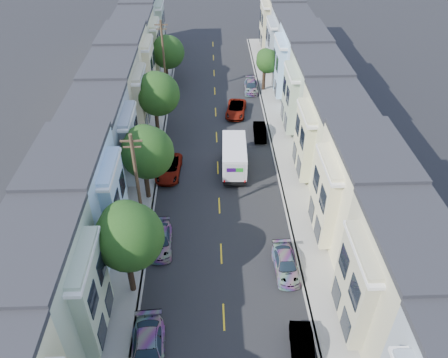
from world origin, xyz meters
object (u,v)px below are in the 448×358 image
tree_d (157,94)px  parked_left_b (148,352)px  tree_e (167,52)px  fedex_truck (234,156)px  parked_left_d (169,168)px  parked_left_c (161,240)px  parked_right_c (260,132)px  tree_b (128,237)px  parked_right_a (302,350)px  utility_pole_far (164,61)px  lead_sedan (236,109)px  tree_c (146,153)px  tree_far_r (267,62)px  parked_right_b (286,265)px  parked_right_d (251,86)px  utility_pole_near (139,190)px

tree_d → parked_left_b: 27.66m
tree_e → fedex_truck: tree_e is taller
parked_left_d → parked_left_c: bearing=-86.5°
parked_left_d → parked_right_c: parked_left_d is taller
tree_b → tree_d: 21.72m
fedex_truck → tree_b: bearing=-115.8°
parked_left_c → parked_right_a: (9.80, -10.12, 0.01)m
tree_b → parked_right_c: tree_b is taller
utility_pole_far → parked_left_d: utility_pole_far is taller
parked_left_b → tree_e: bearing=88.2°
utility_pole_far → lead_sedan: size_ratio=2.05×
parked_left_c → parked_left_d: 10.05m
tree_c → parked_left_b: 16.97m
parked_left_c → tree_c: bearing=99.4°
tree_far_r → parked_left_b: size_ratio=1.10×
tree_d → fedex_truck: (7.95, -6.63, -3.65)m
parked_right_b → parked_right_d: (0.00, 31.83, 0.00)m
fedex_truck → parked_left_b: 21.65m
tree_far_r → parked_left_c: bearing=-112.1°
utility_pole_near → parked_right_c: (11.20, 15.99, -4.51)m
tree_c → parked_left_b: tree_c is taller
lead_sedan → tree_far_r: bearing=65.4°
parked_right_a → parked_right_b: size_ratio=0.93×
tree_d → parked_right_b: size_ratio=1.82×
tree_far_r → parked_right_d: (-1.99, -0.12, -3.41)m
tree_e → utility_pole_far: (0.00, -4.95, 0.77)m
lead_sedan → parked_right_c: bearing=-57.3°
tree_c → parked_right_b: bearing=-39.7°
parked_left_c → parked_right_d: size_ratio=1.02×
utility_pole_far → lead_sedan: bearing=-27.7°
tree_e → parked_left_b: (1.40, -41.90, -3.61)m
tree_b → parked_right_a: bearing=-26.8°
tree_d → parked_right_c: (11.20, -0.31, -4.67)m
tree_c → tree_e: size_ratio=1.12×
parked_left_c → lead_sedan: bearing=68.7°
tree_d → tree_e: (0.00, 14.65, -0.93)m
utility_pole_far → parked_left_c: (1.40, -26.96, -4.51)m
tree_b → utility_pole_far: (0.00, 31.42, -0.29)m
tree_e → utility_pole_far: utility_pole_far is taller
parked_left_c → tree_e: bearing=89.5°
lead_sedan → parked_right_d: size_ratio=1.15×
parked_left_c → parked_right_a: size_ratio=1.09×
parked_right_c → parked_right_d: bearing=92.2°
tree_d → parked_right_d: tree_d is taller
lead_sedan → parked_right_c: (2.39, -5.40, -0.04)m
tree_c → parked_right_a: (11.20, -16.51, -4.37)m
utility_pole_near → tree_e: bearing=90.0°
utility_pole_near → utility_pole_far: same height
lead_sedan → parked_left_b: size_ratio=0.95×
tree_d → utility_pole_far: size_ratio=0.77×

